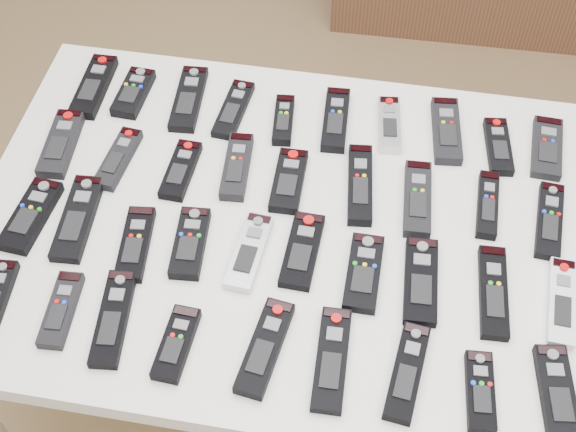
% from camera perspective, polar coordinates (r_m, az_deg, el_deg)
% --- Properties ---
extents(ground, '(4.00, 4.00, 0.00)m').
position_cam_1_polar(ground, '(2.24, 3.00, -13.44)').
color(ground, olive).
rests_on(ground, ground).
extents(table, '(1.25, 0.88, 0.78)m').
position_cam_1_polar(table, '(1.63, -0.00, -1.70)').
color(table, white).
rests_on(table, ground).
extents(remote_0, '(0.06, 0.19, 0.02)m').
position_cam_1_polar(remote_0, '(1.88, -13.63, 8.95)').
color(remote_0, black).
rests_on(remote_0, table).
extents(remote_1, '(0.06, 0.15, 0.02)m').
position_cam_1_polar(remote_1, '(1.85, -10.94, 8.59)').
color(remote_1, black).
rests_on(remote_1, table).
extents(remote_2, '(0.07, 0.20, 0.02)m').
position_cam_1_polar(remote_2, '(1.82, -7.08, 8.28)').
color(remote_2, black).
rests_on(remote_2, table).
extents(remote_3, '(0.06, 0.17, 0.02)m').
position_cam_1_polar(remote_3, '(1.78, -3.90, 7.57)').
color(remote_3, black).
rests_on(remote_3, table).
extents(remote_4, '(0.05, 0.14, 0.02)m').
position_cam_1_polar(remote_4, '(1.75, -0.33, 6.83)').
color(remote_4, black).
rests_on(remote_4, table).
extents(remote_5, '(0.06, 0.18, 0.02)m').
position_cam_1_polar(remote_5, '(1.76, 3.40, 6.85)').
color(remote_5, black).
rests_on(remote_5, table).
extents(remote_6, '(0.06, 0.16, 0.02)m').
position_cam_1_polar(remote_6, '(1.76, 7.21, 6.45)').
color(remote_6, '#B7B7BC').
rests_on(remote_6, table).
extents(remote_7, '(0.08, 0.19, 0.02)m').
position_cam_1_polar(remote_7, '(1.76, 11.20, 5.97)').
color(remote_7, black).
rests_on(remote_7, table).
extents(remote_8, '(0.07, 0.16, 0.02)m').
position_cam_1_polar(remote_8, '(1.76, 14.73, 4.80)').
color(remote_8, black).
rests_on(remote_8, table).
extents(remote_9, '(0.07, 0.17, 0.02)m').
position_cam_1_polar(remote_9, '(1.78, 17.93, 4.63)').
color(remote_9, black).
rests_on(remote_9, table).
extents(remote_10, '(0.07, 0.19, 0.02)m').
position_cam_1_polar(remote_10, '(1.77, -15.84, 4.98)').
color(remote_10, black).
rests_on(remote_10, table).
extents(remote_11, '(0.06, 0.17, 0.02)m').
position_cam_1_polar(remote_11, '(1.71, -11.98, 4.01)').
color(remote_11, black).
rests_on(remote_11, table).
extents(remote_12, '(0.06, 0.15, 0.02)m').
position_cam_1_polar(remote_12, '(1.67, -7.64, 3.26)').
color(remote_12, black).
rests_on(remote_12, table).
extents(remote_13, '(0.06, 0.17, 0.02)m').
position_cam_1_polar(remote_13, '(1.66, -3.66, 3.53)').
color(remote_13, black).
rests_on(remote_13, table).
extents(remote_14, '(0.06, 0.16, 0.02)m').
position_cam_1_polar(remote_14, '(1.63, 0.05, 2.52)').
color(remote_14, black).
rests_on(remote_14, table).
extents(remote_15, '(0.07, 0.20, 0.02)m').
position_cam_1_polar(remote_15, '(1.63, 5.15, 2.25)').
color(remote_15, black).
rests_on(remote_15, table).
extents(remote_16, '(0.06, 0.19, 0.02)m').
position_cam_1_polar(remote_16, '(1.62, 9.19, 1.22)').
color(remote_16, black).
rests_on(remote_16, table).
extents(remote_17, '(0.04, 0.16, 0.02)m').
position_cam_1_polar(remote_17, '(1.64, 14.01, 0.79)').
color(remote_17, black).
rests_on(remote_17, table).
extents(remote_18, '(0.06, 0.19, 0.02)m').
position_cam_1_polar(remote_18, '(1.65, 18.10, -0.31)').
color(remote_18, black).
rests_on(remote_18, table).
extents(remote_19, '(0.08, 0.18, 0.02)m').
position_cam_1_polar(remote_19, '(1.66, -17.82, 0.03)').
color(remote_19, black).
rests_on(remote_19, table).
extents(remote_20, '(0.07, 0.21, 0.02)m').
position_cam_1_polar(remote_20, '(1.63, -14.73, -0.15)').
color(remote_20, black).
rests_on(remote_20, table).
extents(remote_21, '(0.07, 0.17, 0.02)m').
position_cam_1_polar(remote_21, '(1.56, -10.80, -1.95)').
color(remote_21, black).
rests_on(remote_21, table).
extents(remote_22, '(0.07, 0.16, 0.02)m').
position_cam_1_polar(remote_22, '(1.55, -6.98, -1.92)').
color(remote_22, black).
rests_on(remote_22, table).
extents(remote_23, '(0.06, 0.18, 0.02)m').
position_cam_1_polar(remote_23, '(1.53, -2.78, -2.56)').
color(remote_23, '#B7B7BC').
rests_on(remote_23, table).
extents(remote_24, '(0.06, 0.17, 0.02)m').
position_cam_1_polar(remote_24, '(1.53, 1.01, -2.47)').
color(remote_24, black).
rests_on(remote_24, table).
extents(remote_25, '(0.06, 0.17, 0.02)m').
position_cam_1_polar(remote_25, '(1.50, 5.40, -4.04)').
color(remote_25, black).
rests_on(remote_25, table).
extents(remote_26, '(0.07, 0.19, 0.02)m').
position_cam_1_polar(remote_26, '(1.51, 9.42, -4.59)').
color(remote_26, black).
rests_on(remote_26, table).
extents(remote_27, '(0.06, 0.20, 0.02)m').
position_cam_1_polar(remote_27, '(1.52, 14.39, -5.25)').
color(remote_27, black).
rests_on(remote_27, table).
extents(remote_28, '(0.06, 0.19, 0.02)m').
position_cam_1_polar(remote_28, '(1.54, 18.87, -5.84)').
color(remote_28, silver).
rests_on(remote_28, table).
extents(remote_30, '(0.06, 0.16, 0.02)m').
position_cam_1_polar(remote_30, '(1.51, -15.83, -6.43)').
color(remote_30, black).
rests_on(remote_30, table).
extents(remote_31, '(0.07, 0.20, 0.02)m').
position_cam_1_polar(remote_31, '(1.48, -12.32, -7.12)').
color(remote_31, black).
rests_on(remote_31, table).
extents(remote_32, '(0.06, 0.15, 0.02)m').
position_cam_1_polar(remote_32, '(1.43, -7.95, -8.98)').
color(remote_32, black).
rests_on(remote_32, table).
extents(remote_33, '(0.08, 0.19, 0.02)m').
position_cam_1_polar(remote_33, '(1.41, -1.65, -9.33)').
color(remote_33, black).
rests_on(remote_33, table).
extents(remote_34, '(0.06, 0.20, 0.02)m').
position_cam_1_polar(remote_34, '(1.41, 3.12, -10.14)').
color(remote_34, black).
rests_on(remote_34, table).
extents(remote_35, '(0.07, 0.19, 0.02)m').
position_cam_1_polar(remote_35, '(1.41, 8.46, -10.93)').
color(remote_35, black).
rests_on(remote_35, table).
extents(remote_36, '(0.06, 0.15, 0.02)m').
position_cam_1_polar(remote_36, '(1.41, 13.51, -12.02)').
color(remote_36, black).
rests_on(remote_36, table).
extents(remote_37, '(0.08, 0.18, 0.02)m').
position_cam_1_polar(remote_37, '(1.45, 18.59, -11.92)').
color(remote_37, black).
rests_on(remote_37, table).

